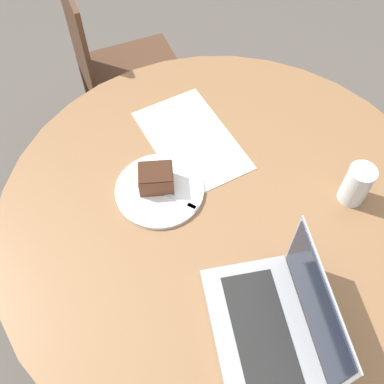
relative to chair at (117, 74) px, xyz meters
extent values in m
plane|color=#4C4742|center=(0.79, 0.49, -0.49)|extent=(12.00, 12.00, 0.00)
cylinder|color=brown|center=(0.79, 0.49, -0.48)|extent=(0.46, 0.46, 0.02)
cylinder|color=brown|center=(0.79, 0.49, -0.13)|extent=(0.09, 0.09, 0.68)
cylinder|color=brown|center=(0.79, 0.49, 0.23)|extent=(1.31, 1.31, 0.03)
cube|color=#472D1E|center=(-0.03, 0.06, -0.03)|extent=(0.57, 0.57, 0.02)
cube|color=#472D1E|center=(0.06, -0.11, 0.22)|extent=(0.35, 0.19, 0.47)
cube|color=#472D1E|center=(-0.29, 0.15, -0.26)|extent=(0.05, 0.05, 0.45)
cube|color=#472D1E|center=(0.05, 0.32, -0.26)|extent=(0.05, 0.05, 0.45)
cube|color=#472D1E|center=(-0.12, -0.19, -0.26)|extent=(0.05, 0.05, 0.45)
cube|color=#472D1E|center=(0.23, -0.02, -0.26)|extent=(0.05, 0.05, 0.45)
cube|color=white|center=(0.54, 0.37, 0.24)|extent=(0.46, 0.42, 0.00)
cylinder|color=silver|center=(0.75, 0.30, 0.25)|extent=(0.26, 0.26, 0.01)
cube|color=brown|center=(0.73, 0.29, 0.28)|extent=(0.10, 0.11, 0.06)
cube|color=#351E13|center=(0.73, 0.29, 0.32)|extent=(0.09, 0.11, 0.00)
cube|color=silver|center=(0.77, 0.33, 0.26)|extent=(0.08, 0.16, 0.00)
cube|color=silver|center=(0.80, 0.40, 0.26)|extent=(0.04, 0.04, 0.00)
cylinder|color=silver|center=(0.72, 0.85, 0.31)|extent=(0.08, 0.08, 0.13)
cube|color=gray|center=(1.13, 0.59, 0.25)|extent=(0.40, 0.31, 0.02)
cube|color=black|center=(1.13, 0.59, 0.26)|extent=(0.31, 0.21, 0.00)
cube|color=gray|center=(1.09, 0.71, 0.36)|extent=(0.34, 0.10, 0.21)
cube|color=black|center=(1.10, 0.70, 0.36)|extent=(0.32, 0.09, 0.19)
camera|label=1|loc=(1.46, 0.46, 1.34)|focal=42.00mm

